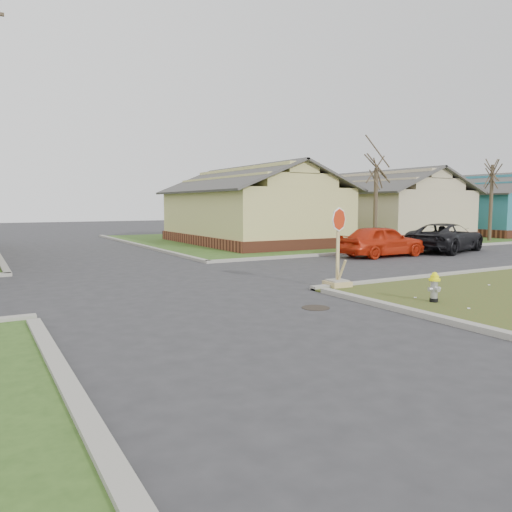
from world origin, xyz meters
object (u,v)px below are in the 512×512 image
red_sedan (382,241)px  stop_sign (338,269)px  fire_hydrant (434,286)px  dark_pickup (446,237)px

red_sedan → stop_sign: bearing=128.4°
fire_hydrant → dark_pickup: (10.99, 8.74, 0.26)m
stop_sign → red_sedan: bearing=42.4°
fire_hydrant → red_sedan: (6.54, 8.56, 0.27)m
red_sedan → dark_pickup: 4.45m
fire_hydrant → dark_pickup: size_ratio=0.14×
dark_pickup → red_sedan: bearing=74.8°
red_sedan → fire_hydrant: bearing=142.5°
fire_hydrant → stop_sign: bearing=114.9°
stop_sign → red_sedan: (7.11, 5.65, 0.18)m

